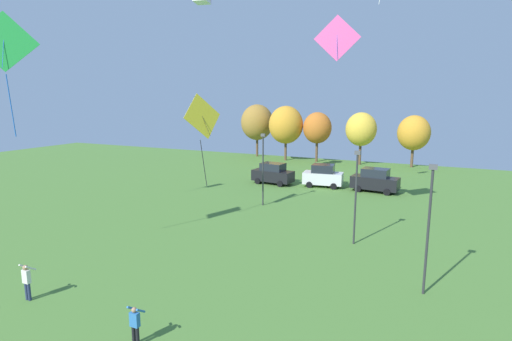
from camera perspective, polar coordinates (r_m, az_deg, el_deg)
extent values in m
cylinder|color=black|center=(16.81, -17.06, -21.53)|extent=(0.14, 0.14, 0.75)
cylinder|color=black|center=(16.70, -16.57, -21.73)|extent=(0.14, 0.14, 0.75)
cube|color=#2D6BB2|center=(16.42, -16.94, -19.69)|extent=(0.36, 0.20, 0.56)
sphere|color=#A87A5B|center=(16.24, -17.02, -18.51)|extent=(0.20, 0.20, 0.20)
cylinder|color=#2D6BB2|center=(16.45, -17.37, -18.25)|extent=(0.08, 0.45, 0.35)
cylinder|color=#2D6BB2|center=(16.18, -16.15, -18.69)|extent=(0.08, 0.45, 0.35)
cylinder|color=navy|center=(21.76, -29.94, -14.70)|extent=(0.14, 0.14, 0.84)
cylinder|color=navy|center=(21.62, -29.66, -14.84)|extent=(0.14, 0.14, 0.84)
cube|color=silver|center=(21.41, -29.98, -12.98)|extent=(0.36, 0.20, 0.63)
sphere|color=#A87A5B|center=(21.25, -30.09, -11.91)|extent=(0.23, 0.23, 0.23)
cylinder|color=silver|center=(21.48, -30.21, -11.77)|extent=(0.08, 0.50, 0.39)
cylinder|color=silver|center=(21.14, -29.51, -12.05)|extent=(0.08, 0.50, 0.39)
cube|color=#E54C93|center=(27.91, 11.52, 18.05)|extent=(2.99, 0.67, 3.01)
cylinder|color=blue|center=(27.89, 11.51, 18.06)|extent=(0.29, 0.67, 2.70)
cube|color=yellow|center=(29.29, -7.66, 7.71)|extent=(1.04, 3.25, 3.25)
cylinder|color=black|center=(29.28, -7.68, 7.70)|extent=(1.31, 0.03, 2.82)
cylinder|color=black|center=(29.65, -7.50, 1.06)|extent=(0.53, 0.05, 3.41)
cube|color=green|center=(24.47, -32.32, 15.35)|extent=(1.92, 2.56, 3.06)
cylinder|color=blue|center=(24.46, -32.36, 15.34)|extent=(0.71, 0.92, 2.67)
cylinder|color=blue|center=(24.32, -31.59, 7.85)|extent=(0.34, 0.42, 3.18)
cube|color=black|center=(42.80, 2.42, -0.75)|extent=(4.56, 2.29, 1.14)
cube|color=#1E232D|center=(42.62, 2.43, 0.54)|extent=(2.58, 1.93, 0.80)
cylinder|color=black|center=(41.50, 3.45, -1.92)|extent=(0.66, 0.29, 0.64)
cylinder|color=black|center=(43.08, 4.58, -1.48)|extent=(0.66, 0.29, 0.64)
cylinder|color=black|center=(42.81, 0.23, -1.52)|extent=(0.66, 0.29, 0.64)
cylinder|color=black|center=(44.34, 1.44, -1.11)|extent=(0.66, 0.29, 0.64)
cube|color=silver|center=(41.98, 9.54, -1.07)|extent=(4.19, 2.32, 1.19)
cube|color=#1E232D|center=(41.79, 9.58, 0.29)|extent=(2.38, 1.97, 0.84)
cylinder|color=black|center=(41.02, 11.02, -2.24)|extent=(0.66, 0.29, 0.64)
cylinder|color=black|center=(42.85, 11.36, -1.71)|extent=(0.66, 0.29, 0.64)
cylinder|color=black|center=(41.40, 7.61, -2.02)|extent=(0.66, 0.29, 0.64)
cylinder|color=black|center=(43.21, 8.09, -1.51)|extent=(0.66, 0.29, 0.64)
cube|color=black|center=(40.85, 16.62, -1.69)|extent=(4.65, 2.29, 1.18)
cube|color=#1E232D|center=(40.66, 16.69, -0.30)|extent=(2.63, 1.93, 0.83)
cylinder|color=black|center=(39.79, 18.18, -2.96)|extent=(0.66, 0.28, 0.64)
cylinder|color=black|center=(41.55, 18.75, -2.44)|extent=(0.66, 0.28, 0.64)
cylinder|color=black|center=(40.46, 14.34, -2.55)|extent=(0.66, 0.28, 0.64)
cylinder|color=black|center=(42.19, 15.06, -2.06)|extent=(0.66, 0.28, 0.64)
cylinder|color=#2D2D33|center=(33.88, 1.00, -0.13)|extent=(0.12, 0.12, 5.93)
cube|color=#4C4C51|center=(33.45, 1.02, 5.08)|extent=(0.36, 0.20, 0.24)
cylinder|color=#2D2D33|center=(25.64, 14.03, -4.12)|extent=(0.12, 0.12, 5.71)
cube|color=#4C4C51|center=(25.08, 14.32, 2.47)|extent=(0.36, 0.20, 0.24)
cylinder|color=#2D2D33|center=(20.17, 23.35, -8.25)|extent=(0.12, 0.12, 5.97)
cube|color=#4C4C51|center=(19.45, 24.00, 0.47)|extent=(0.36, 0.20, 0.24)
cylinder|color=brown|center=(63.04, 0.16, 3.62)|extent=(0.36, 0.36, 3.46)
ellipsoid|color=olive|center=(62.71, 0.16, 6.90)|extent=(5.04, 5.04, 5.54)
cylinder|color=brown|center=(59.04, 4.24, 3.08)|extent=(0.36, 0.36, 3.36)
ellipsoid|color=gold|center=(58.70, 4.29, 6.52)|extent=(4.99, 4.99, 5.49)
cylinder|color=brown|center=(58.30, 8.66, 2.90)|extent=(0.36, 0.36, 3.37)
ellipsoid|color=#BC6623|center=(57.97, 8.75, 6.04)|extent=(4.06, 4.06, 4.47)
cylinder|color=brown|center=(56.98, 14.63, 2.49)|extent=(0.36, 0.36, 3.32)
ellipsoid|color=gold|center=(56.65, 14.78, 5.72)|extent=(4.18, 4.18, 4.60)
cylinder|color=brown|center=(57.00, 21.41, 1.95)|extent=(0.36, 0.36, 3.01)
ellipsoid|color=gold|center=(56.67, 21.62, 5.03)|extent=(4.19, 4.19, 4.61)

